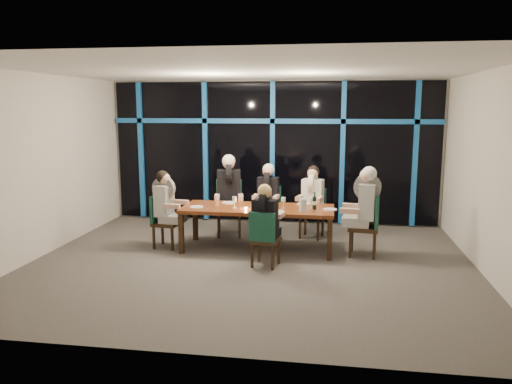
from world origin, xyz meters
TOP-DOWN VIEW (x-y plane):
  - room at (0.00, 0.00)m, footprint 7.04×7.00m
  - window_wall at (0.01, 2.93)m, footprint 6.86×0.43m
  - dining_table at (0.00, 0.80)m, footprint 2.60×1.00m
  - chair_far_left at (-0.70, 1.73)m, footprint 0.58×0.58m
  - chair_far_mid at (0.05, 1.84)m, footprint 0.47×0.47m
  - chair_far_right at (0.91, 1.81)m, footprint 0.52×0.52m
  - chair_end_left at (-1.68, 0.69)m, footprint 0.48×0.48m
  - chair_end_right at (1.88, 0.69)m, footprint 0.53×0.53m
  - chair_near_mid at (0.24, -0.16)m, footprint 0.48×0.48m
  - diner_far_left at (-0.68, 1.64)m, footprint 0.58×0.71m
  - diner_far_mid at (0.05, 1.76)m, footprint 0.49×0.60m
  - diner_far_right at (0.89, 1.73)m, footprint 0.52×0.63m
  - diner_end_left at (-1.60, 0.68)m, footprint 0.60×0.49m
  - diner_end_right at (1.79, 0.70)m, footprint 0.66×0.54m
  - diner_near_mid at (0.26, -0.09)m, footprint 0.48×0.59m
  - plate_far_left at (-0.57, 1.09)m, footprint 0.24×0.24m
  - plate_far_mid at (0.01, 1.20)m, footprint 0.24×0.24m
  - plate_far_right at (0.76, 1.19)m, footprint 0.24×0.24m
  - plate_end_left at (-1.04, 0.62)m, footprint 0.24×0.24m
  - plate_end_right at (1.23, 0.77)m, footprint 0.24×0.24m
  - plate_near_mid at (0.36, 0.47)m, footprint 0.24×0.24m
  - wine_bottle at (0.97, 0.77)m, footprint 0.07×0.07m
  - water_pitcher at (0.78, 0.58)m, footprint 0.13×0.12m
  - tea_light at (-0.18, 0.62)m, footprint 0.05×0.05m
  - wine_glass_a at (-0.38, 0.69)m, footprint 0.08×0.08m
  - wine_glass_b at (0.18, 0.94)m, footprint 0.08×0.08m
  - wine_glass_c at (0.44, 0.79)m, footprint 0.07×0.07m
  - wine_glass_d at (-0.73, 0.87)m, footprint 0.06×0.06m
  - wine_glass_e at (0.91, 0.87)m, footprint 0.07×0.07m

SIDE VIEW (x-z plane):
  - chair_near_mid at x=0.24m, z-range 0.05..0.94m
  - chair_end_left at x=-1.68m, z-range 0.05..0.99m
  - chair_far_right at x=0.91m, z-range 0.05..0.99m
  - chair_far_mid at x=0.05m, z-range 0.06..1.00m
  - chair_end_right at x=1.88m, z-range 0.06..1.09m
  - chair_far_left at x=-0.70m, z-range 0.06..1.13m
  - dining_table at x=0.00m, z-range 0.31..1.06m
  - plate_far_left at x=-0.57m, z-range 0.75..0.76m
  - plate_far_mid at x=0.01m, z-range 0.75..0.76m
  - plate_far_right at x=0.76m, z-range 0.75..0.76m
  - plate_end_left at x=-1.04m, z-range 0.75..0.76m
  - plate_end_right at x=1.23m, z-range 0.75..0.76m
  - plate_near_mid at x=0.36m, z-range 0.75..0.76m
  - tea_light at x=-0.18m, z-range 0.75..0.78m
  - diner_near_mid at x=0.26m, z-range 0.42..1.28m
  - water_pitcher at x=0.78m, z-range 0.75..0.96m
  - wine_bottle at x=0.97m, z-range 0.72..1.01m
  - wine_glass_d at x=-0.73m, z-range 0.79..0.96m
  - wine_glass_e at x=0.91m, z-range 0.79..0.97m
  - wine_glass_c at x=0.44m, z-range 0.79..0.98m
  - wine_glass_b at x=0.18m, z-range 0.79..0.99m
  - diner_end_left at x=-1.60m, z-range 0.44..1.35m
  - diner_far_right at x=0.89m, z-range 0.44..1.35m
  - wine_glass_a at x=-0.38m, z-range 0.79..0.99m
  - diner_far_mid at x=0.05m, z-range 0.44..1.37m
  - diner_end_right at x=1.79m, z-range 0.48..1.48m
  - diner_far_left at x=-0.68m, z-range 0.50..1.53m
  - window_wall at x=0.01m, z-range 0.08..3.02m
  - room at x=0.00m, z-range 0.51..3.53m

